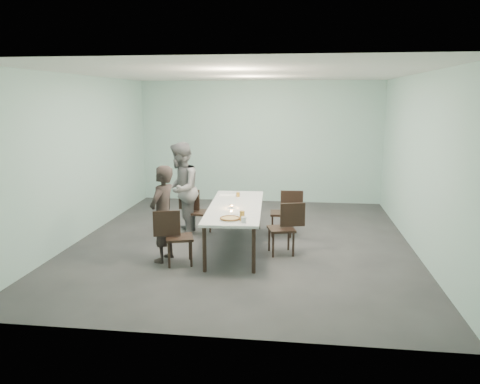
# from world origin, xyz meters

# --- Properties ---
(ground) EXTENTS (7.00, 7.00, 0.00)m
(ground) POSITION_xyz_m (0.00, 0.00, 0.00)
(ground) COLOR #333335
(ground) RESTS_ON ground
(room_shell) EXTENTS (6.02, 7.02, 3.01)m
(room_shell) POSITION_xyz_m (0.00, 0.00, 2.03)
(room_shell) COLOR #A8D4CB
(room_shell) RESTS_ON ground
(table) EXTENTS (1.05, 2.65, 0.75)m
(table) POSITION_xyz_m (-0.08, -0.33, 0.69)
(table) COLOR white
(table) RESTS_ON ground
(chair_near_left) EXTENTS (0.65, 0.53, 0.87)m
(chair_near_left) POSITION_xyz_m (-0.92, -1.30, 0.50)
(chair_near_left) COLOR black
(chair_near_left) RESTS_ON ground
(chair_far_left) EXTENTS (0.64, 0.48, 0.87)m
(chair_far_left) POSITION_xyz_m (-0.98, 0.39, 0.50)
(chair_far_left) COLOR black
(chair_far_left) RESTS_ON ground
(chair_near_right) EXTENTS (0.65, 0.51, 0.87)m
(chair_near_right) POSITION_xyz_m (0.80, -0.56, 0.50)
(chair_near_right) COLOR black
(chair_near_right) RESTS_ON ground
(chair_far_right) EXTENTS (0.62, 0.44, 0.87)m
(chair_far_right) POSITION_xyz_m (0.76, 0.52, 0.50)
(chair_far_right) COLOR black
(chair_far_right) RESTS_ON ground
(diner_near) EXTENTS (0.50, 0.64, 1.55)m
(diner_near) POSITION_xyz_m (-1.14, -1.15, 0.78)
(diner_near) COLOR black
(diner_near) RESTS_ON ground
(diner_far) EXTENTS (0.73, 0.91, 1.78)m
(diner_far) POSITION_xyz_m (-1.21, 0.28, 0.89)
(diner_far) COLOR slate
(diner_far) RESTS_ON ground
(pizza) EXTENTS (0.34, 0.34, 0.04)m
(pizza) POSITION_xyz_m (-0.03, -1.28, 0.77)
(pizza) COLOR white
(pizza) RESTS_ON table
(side_plate) EXTENTS (0.18, 0.18, 0.01)m
(side_plate) POSITION_xyz_m (0.01, -0.87, 0.76)
(side_plate) COLOR white
(side_plate) RESTS_ON table
(beer_glass) EXTENTS (0.08, 0.08, 0.15)m
(beer_glass) POSITION_xyz_m (0.16, -1.31, 0.82)
(beer_glass) COLOR #BD7F29
(beer_glass) RESTS_ON table
(water_tumbler) EXTENTS (0.08, 0.08, 0.09)m
(water_tumbler) POSITION_xyz_m (0.19, -1.43, 0.80)
(water_tumbler) COLOR silver
(water_tumbler) RESTS_ON table
(tealight) EXTENTS (0.06, 0.06, 0.05)m
(tealight) POSITION_xyz_m (-0.12, -0.51, 0.77)
(tealight) COLOR silver
(tealight) RESTS_ON table
(amber_tumbler) EXTENTS (0.07, 0.07, 0.08)m
(amber_tumbler) POSITION_xyz_m (-0.14, 0.44, 0.79)
(amber_tumbler) COLOR #BD7F29
(amber_tumbler) RESTS_ON table
(menu) EXTENTS (0.31, 0.24, 0.01)m
(menu) POSITION_xyz_m (-0.36, 0.52, 0.75)
(menu) COLOR silver
(menu) RESTS_ON table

